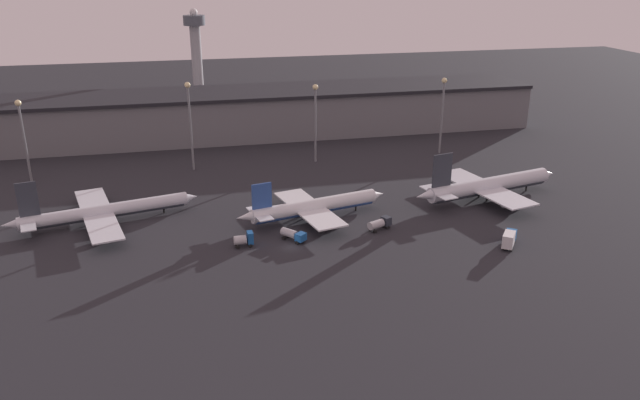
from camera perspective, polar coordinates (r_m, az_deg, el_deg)
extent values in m
plane|color=#26262B|center=(143.20, -2.63, -4.34)|extent=(600.00, 600.00, 0.00)
cube|color=slate|center=(235.39, -7.18, 7.72)|extent=(220.04, 27.57, 15.57)
cube|color=black|center=(233.63, -7.27, 9.72)|extent=(220.04, 29.57, 1.20)
cylinder|color=silver|center=(164.19, -18.98, -0.92)|extent=(40.31, 12.23, 3.29)
cylinder|color=#333842|center=(164.40, -18.95, -1.11)|extent=(38.22, 11.30, 2.80)
cone|color=silver|center=(167.44, -11.79, 0.24)|extent=(4.55, 3.93, 3.13)
cone|color=silver|center=(163.59, -26.40, -2.02)|extent=(5.44, 3.83, 2.80)
cube|color=#333842|center=(161.57, -25.18, 0.06)|extent=(4.58, 1.41, 8.42)
cube|color=silver|center=(163.40, -25.17, -1.74)|extent=(6.21, 13.89, 0.24)
cube|color=silver|center=(164.17, -19.66, -1.16)|extent=(15.39, 38.16, 0.36)
cylinder|color=gray|center=(174.47, -19.66, -0.27)|extent=(3.93, 2.57, 1.81)
cylinder|color=gray|center=(154.99, -18.67, -2.82)|extent=(3.93, 2.57, 1.81)
cylinder|color=black|center=(166.91, -14.08, -0.91)|extent=(0.50, 0.50, 1.48)
cylinder|color=black|center=(166.11, -19.63, -1.64)|extent=(0.50, 0.50, 1.48)
cylinder|color=black|center=(163.67, -19.51, -1.96)|extent=(0.50, 0.50, 1.48)
cylinder|color=white|center=(157.56, -0.46, -0.52)|extent=(33.74, 11.02, 3.60)
cylinder|color=#2D519E|center=(157.80, -0.46, -0.74)|extent=(31.97, 10.11, 3.06)
cone|color=white|center=(165.54, 5.17, 0.47)|extent=(4.97, 4.30, 3.42)
cone|color=white|center=(151.16, -6.69, -1.52)|extent=(5.95, 4.18, 3.06)
cube|color=#2D519E|center=(150.66, -5.35, 0.37)|extent=(5.00, 1.51, 6.33)
cube|color=white|center=(152.06, -5.53, -1.23)|extent=(5.74, 10.58, 0.24)
cube|color=white|center=(157.07, -1.02, -0.77)|extent=(13.92, 28.93, 0.36)
cylinder|color=gray|center=(164.53, -1.84, -0.21)|extent=(4.30, 2.81, 1.98)
cylinder|color=gray|center=(151.44, 0.58, -2.13)|extent=(4.30, 2.81, 1.98)
cylinder|color=black|center=(163.58, 3.29, -0.71)|extent=(0.50, 0.50, 1.62)
cylinder|color=black|center=(159.09, -1.23, -1.32)|extent=(0.50, 0.50, 1.62)
cylinder|color=black|center=(156.68, -0.79, -1.68)|extent=(0.50, 0.50, 1.62)
cylinder|color=silver|center=(176.96, 15.24, 1.35)|extent=(38.93, 12.72, 4.16)
cylinder|color=#333842|center=(177.19, 15.22, 1.13)|extent=(36.90, 11.68, 3.54)
cone|color=silver|center=(190.75, 19.99, 2.23)|extent=(5.75, 4.97, 3.96)
cone|color=silver|center=(164.40, 9.68, 0.42)|extent=(6.88, 4.84, 3.54)
cube|color=#333842|center=(164.96, 11.11, 2.68)|extent=(5.77, 1.69, 8.86)
cube|color=silver|center=(166.43, 10.76, 0.72)|extent=(6.67, 12.37, 0.24)
cube|color=silver|center=(175.90, 14.74, 1.11)|extent=(16.18, 33.83, 0.36)
cylinder|color=gray|center=(183.63, 13.17, 1.63)|extent=(4.97, 3.25, 2.29)
cylinder|color=gray|center=(170.80, 16.94, -0.23)|extent=(4.97, 3.25, 2.29)
cylinder|color=black|center=(186.84, 18.34, 1.07)|extent=(0.50, 0.50, 1.87)
cylinder|color=black|center=(177.91, 14.33, 0.51)|extent=(0.50, 0.50, 1.87)
cylinder|color=black|center=(175.57, 15.01, 0.17)|extent=(0.50, 0.50, 1.87)
cube|color=#195199|center=(144.44, -1.77, -3.39)|extent=(3.01, 2.94, 1.78)
cylinder|color=#B7B7BC|center=(146.43, -2.82, -3.03)|extent=(4.07, 4.35, 1.88)
cylinder|color=black|center=(145.70, -1.63, -3.66)|extent=(1.03, 1.07, 0.90)
cylinder|color=black|center=(144.45, -2.07, -3.90)|extent=(1.03, 1.07, 0.90)
cylinder|color=black|center=(148.16, -2.90, -3.25)|extent=(1.03, 1.07, 0.90)
cylinder|color=black|center=(146.93, -3.35, -3.47)|extent=(1.03, 1.07, 0.90)
cube|color=#282D38|center=(153.47, 6.07, -1.91)|extent=(2.54, 2.75, 2.16)
cylinder|color=#B7B7BC|center=(151.39, 5.14, -2.24)|extent=(4.44, 3.45, 1.98)
cylinder|color=black|center=(154.38, 5.77, -2.30)|extent=(1.05, 0.87, 0.90)
cylinder|color=black|center=(153.29, 6.19, -2.49)|extent=(1.05, 0.87, 0.90)
cylinder|color=black|center=(151.81, 4.63, -2.67)|extent=(1.05, 0.87, 0.90)
cylinder|color=black|center=(150.70, 5.05, -2.87)|extent=(1.05, 0.87, 0.90)
cube|color=#195199|center=(151.63, 17.07, -3.04)|extent=(3.19, 3.16, 2.28)
cube|color=silver|center=(147.86, 16.87, -3.48)|extent=(4.61, 5.03, 3.03)
cylinder|color=black|center=(152.06, 16.67, -3.50)|extent=(1.01, 1.07, 0.90)
cylinder|color=black|center=(151.91, 17.33, -3.60)|extent=(1.01, 1.07, 0.90)
cylinder|color=black|center=(147.80, 16.41, -4.20)|extent=(1.01, 1.07, 0.90)
cylinder|color=black|center=(147.64, 17.08, -4.31)|extent=(1.01, 1.07, 0.90)
cube|color=#195199|center=(143.85, -6.40, -3.42)|extent=(1.37, 2.32, 2.72)
cylinder|color=#B7B7BC|center=(143.69, -7.32, -3.64)|extent=(2.89, 2.17, 2.04)
cylinder|color=black|center=(145.27, -6.50, -3.88)|extent=(0.93, 0.61, 0.90)
cylinder|color=black|center=(143.75, -6.39, -4.15)|extent=(0.93, 0.61, 0.90)
cylinder|color=black|center=(144.91, -7.63, -4.00)|extent=(0.93, 0.61, 0.90)
cylinder|color=black|center=(143.38, -7.53, -4.28)|extent=(0.93, 0.61, 0.90)
cylinder|color=slate|center=(201.39, -25.35, 4.66)|extent=(0.70, 0.70, 22.94)
sphere|color=beige|center=(198.75, -25.89, 7.99)|extent=(1.80, 1.80, 1.80)
cylinder|color=slate|center=(196.07, -11.73, 6.33)|extent=(0.70, 0.70, 26.05)
sphere|color=beige|center=(193.17, -12.03, 10.24)|extent=(1.80, 1.80, 1.80)
cylinder|color=slate|center=(200.84, -0.42, 6.78)|extent=(0.70, 0.70, 23.74)
sphere|color=beige|center=(198.14, -0.43, 10.28)|extent=(1.80, 1.80, 1.80)
cylinder|color=slate|center=(214.16, 11.07, 7.34)|extent=(0.70, 0.70, 24.10)
sphere|color=beige|center=(211.61, 11.31, 10.67)|extent=(1.80, 1.80, 1.80)
cylinder|color=#99999E|center=(276.95, -11.14, 11.67)|extent=(4.40, 4.40, 36.22)
cylinder|color=#4C515B|center=(274.53, -11.44, 15.81)|extent=(9.00, 9.00, 4.00)
sphere|color=silver|center=(274.28, -11.49, 16.47)|extent=(3.20, 3.20, 3.20)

